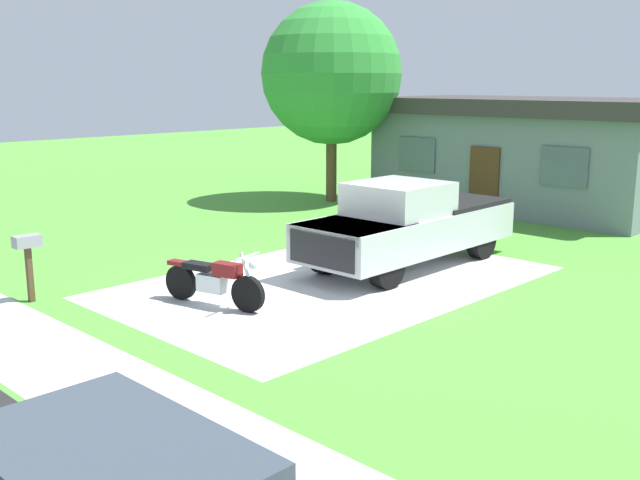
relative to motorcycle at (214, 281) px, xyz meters
The scene contains 8 objects.
ground_plane 2.75m from the motorcycle, 81.16° to the left, with size 80.00×80.00×0.00m, color #4D9434.
driveway_pad 2.75m from the motorcycle, 81.16° to the left, with size 5.74×8.81×0.01m, color silver.
sidewalk_strip 3.38m from the motorcycle, 82.85° to the right, with size 36.00×1.80×0.01m, color silver.
motorcycle is the anchor object (origin of this frame).
pickup_truck 5.00m from the motorcycle, 82.23° to the left, with size 2.07×5.65×1.90m.
mailbox 3.49m from the motorcycle, 139.92° to the right, with size 0.26×0.48×1.26m.
shade_tree 12.83m from the motorcycle, 123.44° to the left, with size 4.68×4.68×6.61m.
neighbor_house 14.02m from the motorcycle, 96.05° to the left, with size 9.60×5.60×3.50m.
Camera 1 is at (9.98, -10.56, 4.01)m, focal length 41.31 mm.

